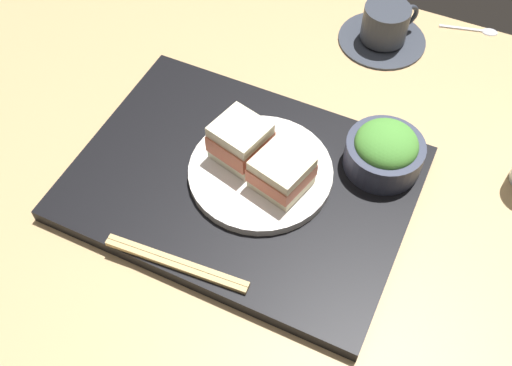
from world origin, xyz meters
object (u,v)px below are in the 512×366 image
(sandwich_plate, at_px, (261,172))
(sandwich_far, at_px, (282,173))
(sandwich_near, at_px, (240,141))
(chopsticks_pair, at_px, (176,263))
(coffee_cup, at_px, (385,27))
(teaspoon, at_px, (482,30))
(salad_bowl, at_px, (385,151))

(sandwich_plate, height_order, sandwich_far, sandwich_far)
(sandwich_near, relative_size, chopsticks_pair, 0.43)
(sandwich_near, relative_size, sandwich_far, 1.00)
(sandwich_plate, xyz_separation_m, sandwich_far, (0.04, -0.01, 0.03))
(coffee_cup, distance_m, teaspoon, 0.18)
(sandwich_far, height_order, salad_bowl, salad_bowl)
(sandwich_near, bearing_deg, sandwich_far, -17.25)
(teaspoon, bearing_deg, salad_bowl, -99.53)
(sandwich_far, distance_m, teaspoon, 0.51)
(sandwich_plate, height_order, sandwich_near, sandwich_near)
(chopsticks_pair, distance_m, teaspoon, 0.68)
(sandwich_near, xyz_separation_m, sandwich_far, (0.07, -0.02, -0.00))
(sandwich_near, height_order, salad_bowl, sandwich_near)
(sandwich_plate, distance_m, teaspoon, 0.51)
(sandwich_far, bearing_deg, sandwich_plate, 162.75)
(sandwich_near, distance_m, teaspoon, 0.52)
(sandwich_near, height_order, coffee_cup, sandwich_near)
(coffee_cup, relative_size, teaspoon, 1.48)
(sandwich_far, height_order, chopsticks_pair, sandwich_far)
(sandwich_plate, xyz_separation_m, teaspoon, (0.21, 0.46, -0.02))
(salad_bowl, bearing_deg, sandwich_far, -137.70)
(chopsticks_pair, xyz_separation_m, teaspoon, (0.24, 0.63, -0.02))
(teaspoon, bearing_deg, coffee_cup, -146.89)
(sandwich_plate, relative_size, sandwich_near, 2.40)
(salad_bowl, relative_size, coffee_cup, 0.73)
(sandwich_far, bearing_deg, salad_bowl, 42.30)
(sandwich_near, bearing_deg, salad_bowl, 23.40)
(sandwich_plate, xyz_separation_m, salad_bowl, (0.15, 0.09, 0.02))
(sandwich_far, xyz_separation_m, chopsticks_pair, (-0.07, -0.16, -0.03))
(coffee_cup, xyz_separation_m, teaspoon, (0.15, 0.10, -0.02))
(salad_bowl, height_order, chopsticks_pair, salad_bowl)
(salad_bowl, bearing_deg, sandwich_near, -156.60)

